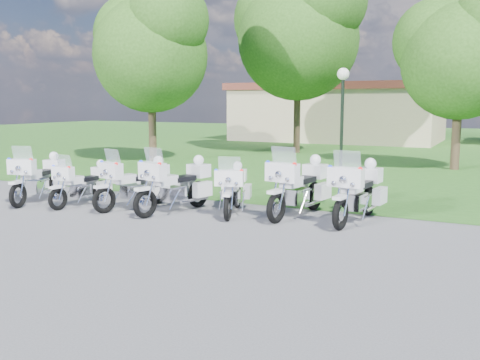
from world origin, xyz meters
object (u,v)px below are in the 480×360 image
at_px(motorcycle_3, 177,184).
at_px(motorcycle_6, 358,191).
at_px(motorcycle_4, 234,188).
at_px(motorcycle_5, 300,186).
at_px(motorcycle_2, 136,182).
at_px(motorcycle_0, 40,177).
at_px(motorcycle_1, 83,183).
at_px(lamp_post, 343,95).

distance_m(motorcycle_3, motorcycle_6, 4.52).
relative_size(motorcycle_4, motorcycle_5, 0.83).
distance_m(motorcycle_2, motorcycle_4, 2.68).
height_order(motorcycle_0, motorcycle_5, motorcycle_5).
height_order(motorcycle_0, motorcycle_6, motorcycle_6).
xyz_separation_m(motorcycle_1, motorcycle_5, (5.74, 1.36, 0.14)).
relative_size(motorcycle_1, motorcycle_5, 0.81).
relative_size(motorcycle_2, motorcycle_4, 1.09).
height_order(motorcycle_1, motorcycle_3, motorcycle_3).
distance_m(motorcycle_0, motorcycle_6, 8.80).
distance_m(motorcycle_1, motorcycle_2, 1.57).
bearing_deg(motorcycle_1, motorcycle_3, -168.34).
bearing_deg(motorcycle_3, lamp_post, -90.38).
distance_m(motorcycle_5, motorcycle_6, 1.46).
relative_size(motorcycle_1, motorcycle_2, 0.91).
relative_size(motorcycle_2, lamp_post, 0.59).
relative_size(motorcycle_1, motorcycle_6, 0.83).
height_order(motorcycle_0, motorcycle_1, motorcycle_0).
bearing_deg(motorcycle_1, motorcycle_6, -165.57).
bearing_deg(motorcycle_3, motorcycle_6, -154.21).
relative_size(motorcycle_4, lamp_post, 0.54).
bearing_deg(motorcycle_6, motorcycle_1, 16.35).
bearing_deg(motorcycle_4, lamp_post, -113.20).
bearing_deg(motorcycle_5, motorcycle_1, 21.66).
distance_m(motorcycle_0, motorcycle_4, 5.72).
xyz_separation_m(motorcycle_0, motorcycle_3, (4.25, 0.55, 0.03)).
relative_size(motorcycle_0, motorcycle_2, 1.02).
distance_m(motorcycle_1, motorcycle_5, 5.90).
distance_m(motorcycle_0, lamp_post, 10.84).
bearing_deg(motorcycle_6, motorcycle_5, 5.86).
bearing_deg(lamp_post, motorcycle_0, -125.94).
relative_size(motorcycle_1, motorcycle_4, 0.99).
height_order(motorcycle_2, lamp_post, lamp_post).
bearing_deg(motorcycle_2, lamp_post, -96.02).
bearing_deg(motorcycle_5, motorcycle_0, 20.29).
height_order(motorcycle_0, lamp_post, lamp_post).
xyz_separation_m(motorcycle_5, motorcycle_6, (1.46, 0.01, -0.01)).
relative_size(motorcycle_2, motorcycle_3, 0.94).
height_order(motorcycle_4, lamp_post, lamp_post).
relative_size(motorcycle_0, motorcycle_6, 0.93).
bearing_deg(motorcycle_1, motorcycle_5, -162.99).
relative_size(motorcycle_0, motorcycle_5, 0.91).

